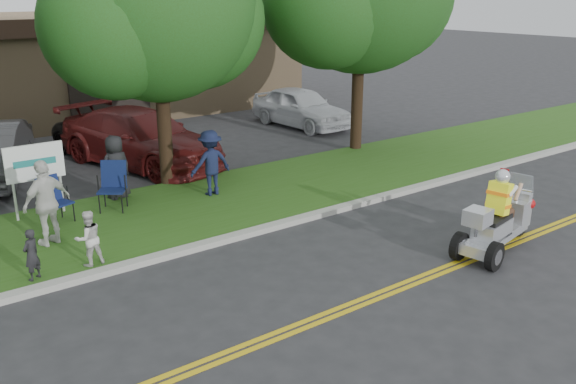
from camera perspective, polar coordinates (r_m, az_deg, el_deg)
ground at (r=10.50m, az=3.95°, el=-9.63°), size 120.00×120.00×0.00m
centerline_near at (r=10.12m, az=6.12°, el=-10.81°), size 60.00×0.10×0.01m
centerline_far at (r=10.22m, az=5.50°, el=-10.47°), size 60.00×0.10×0.01m
curb at (r=12.72m, az=-4.98°, el=-4.18°), size 60.00×0.25×0.12m
grass_verge at (r=14.48m, az=-9.47°, el=-1.53°), size 60.00×4.00×0.10m
commercial_building at (r=27.36m, az=-19.54°, el=11.24°), size 18.00×8.20×4.00m
tree_mid at (r=15.71m, az=-12.04°, el=16.21°), size 5.88×4.80×7.05m
business_sign at (r=14.44m, az=-22.60°, el=2.24°), size 1.25×0.06×1.75m
trike_scooter at (r=12.59m, az=19.06°, el=-2.79°), size 2.59×1.05×1.70m
lawn_chair_a at (r=14.53m, az=-16.05°, el=0.87°), size 0.82×0.83×1.11m
lawn_chair_b at (r=14.11m, az=-21.12°, el=-0.41°), size 0.69×0.70×1.01m
spectator_adult_right at (r=12.81m, az=-21.64°, el=-0.94°), size 1.09×0.72×1.73m
spectator_chair_a at (r=15.01m, az=-7.26°, el=2.73°), size 1.06×0.63×1.61m
spectator_chair_b at (r=15.20m, az=-15.80°, el=2.26°), size 0.84×0.63×1.56m
child_left at (r=11.49m, az=-22.88°, el=-5.42°), size 0.41×0.37×0.93m
child_right at (r=11.70m, az=-18.16°, el=-4.12°), size 0.54×0.43×1.05m
parked_car_mid at (r=19.49m, az=-15.44°, el=5.07°), size 3.22×5.10×1.31m
parked_car_right at (r=18.37m, az=-13.63°, el=4.92°), size 3.82×6.01×1.62m
parked_car_far_right at (r=23.12m, az=1.20°, el=7.95°), size 1.98×4.43×1.48m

